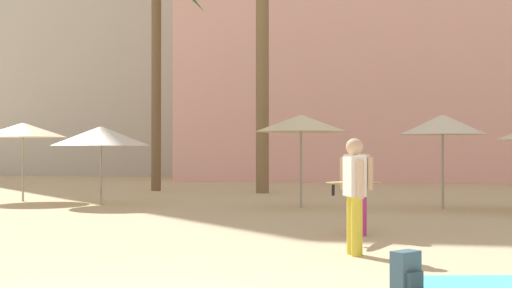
{
  "coord_description": "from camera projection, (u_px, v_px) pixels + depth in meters",
  "views": [
    {
      "loc": [
        2.33,
        -5.45,
        1.48
      ],
      "look_at": [
        -0.11,
        7.4,
        1.6
      ],
      "focal_mm": 47.58,
      "sensor_mm": 36.0,
      "label": 1
    }
  ],
  "objects": [
    {
      "name": "cafe_umbrella_1",
      "position": [
        23.0,
        130.0,
        19.73
      ],
      "size": [
        2.5,
        2.5,
        2.29
      ],
      "color": "gray",
      "rests_on": "ground"
    },
    {
      "name": "person_near_left",
      "position": [
        354.0,
        191.0,
        9.56
      ],
      "size": [
        0.35,
        0.6,
        1.65
      ],
      "rotation": [
        0.0,
        0.0,
        0.37
      ],
      "color": "gold",
      "rests_on": "ground"
    },
    {
      "name": "cafe_umbrella_4",
      "position": [
        301.0,
        123.0,
        17.47
      ],
      "size": [
        2.38,
        2.38,
        2.41
      ],
      "color": "gray",
      "rests_on": "ground"
    },
    {
      "name": "cafe_umbrella_2",
      "position": [
        101.0,
        136.0,
        18.4
      ],
      "size": [
        2.7,
        2.7,
        2.14
      ],
      "color": "gray",
      "rests_on": "ground"
    },
    {
      "name": "backpack",
      "position": [
        406.0,
        272.0,
        7.11
      ],
      "size": [
        0.35,
        0.35,
        0.42
      ],
      "rotation": [
        0.0,
        0.0,
        5.56
      ],
      "color": "#3A5B73",
      "rests_on": "ground"
    },
    {
      "name": "beach_towel",
      "position": [
        479.0,
        284.0,
        7.45
      ],
      "size": [
        1.84,
        1.32,
        0.01
      ],
      "primitive_type": "cube",
      "rotation": [
        0.0,
        0.0,
        0.22
      ],
      "color": "#4CC6D6",
      "rests_on": "ground"
    },
    {
      "name": "cafe_umbrella_0",
      "position": [
        443.0,
        125.0,
        17.08
      ],
      "size": [
        2.16,
        2.16,
        2.39
      ],
      "color": "gray",
      "rests_on": "ground"
    },
    {
      "name": "person_mid_left",
      "position": [
        357.0,
        183.0,
        11.86
      ],
      "size": [
        1.13,
        3.12,
        1.67
      ],
      "rotation": [
        0.0,
        0.0,
        1.31
      ],
      "color": "#B7337F",
      "rests_on": "ground"
    },
    {
      "name": "hotel_pink",
      "position": [
        383.0,
        55.0,
        35.31
      ],
      "size": [
        19.86,
        9.48,
        12.87
      ],
      "primitive_type": "cube",
      "color": "beige",
      "rests_on": "ground"
    }
  ]
}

